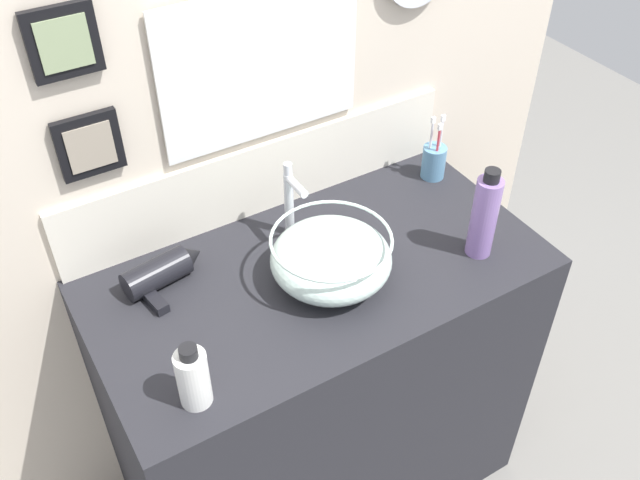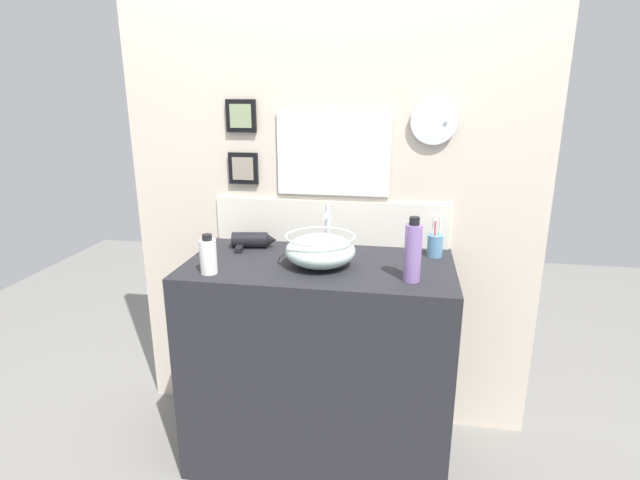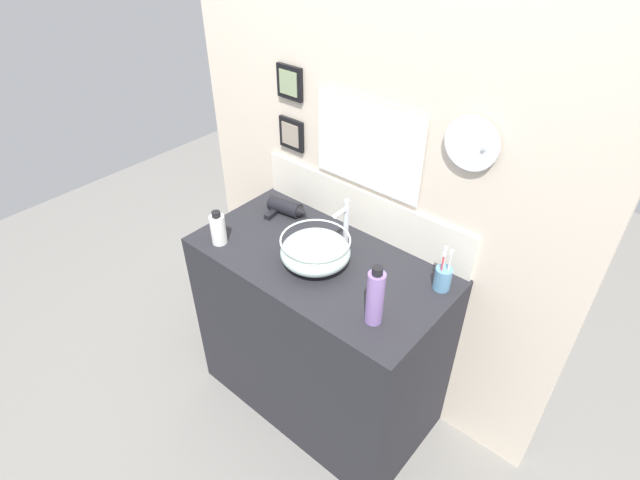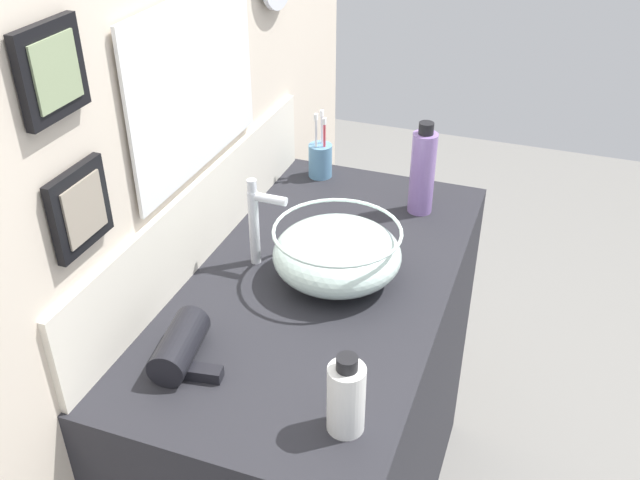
{
  "view_description": "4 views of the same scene",
  "coord_description": "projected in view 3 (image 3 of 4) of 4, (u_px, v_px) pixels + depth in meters",
  "views": [
    {
      "loc": [
        -0.64,
        -1.08,
        2.13
      ],
      "look_at": [
        0.0,
        0.0,
        1.03
      ],
      "focal_mm": 40.0,
      "sensor_mm": 36.0,
      "label": 1
    },
    {
      "loc": [
        0.34,
        -1.94,
        1.61
      ],
      "look_at": [
        0.0,
        0.0,
        1.03
      ],
      "focal_mm": 28.0,
      "sensor_mm": 36.0,
      "label": 2
    },
    {
      "loc": [
        1.06,
        -1.24,
        2.24
      ],
      "look_at": [
        0.0,
        0.0,
        1.03
      ],
      "focal_mm": 28.0,
      "sensor_mm": 36.0,
      "label": 3
    },
    {
      "loc": [
        -1.24,
        -0.45,
        1.87
      ],
      "look_at": [
        0.0,
        0.0,
        1.03
      ],
      "focal_mm": 40.0,
      "sensor_mm": 36.0,
      "label": 4
    }
  ],
  "objects": [
    {
      "name": "ground_plane",
      "position": [
        320.0,
        395.0,
        2.65
      ],
      "size": [
        6.0,
        6.0,
        0.0
      ],
      "primitive_type": "plane",
      "color": "gray"
    },
    {
      "name": "vanity_counter",
      "position": [
        319.0,
        335.0,
        2.37
      ],
      "size": [
        1.12,
        0.58,
        0.93
      ],
      "primitive_type": "cube",
      "color": "#232328",
      "rests_on": "ground"
    },
    {
      "name": "back_panel",
      "position": [
        368.0,
        180.0,
        2.15
      ],
      "size": [
        1.93,
        0.09,
        2.33
      ],
      "color": "beige",
      "rests_on": "ground"
    },
    {
      "name": "glass_bowl_sink",
      "position": [
        315.0,
        251.0,
        2.03
      ],
      "size": [
        0.29,
        0.29,
        0.13
      ],
      "color": "silver",
      "rests_on": "vanity_counter"
    },
    {
      "name": "faucet",
      "position": [
        345.0,
        220.0,
        2.11
      ],
      "size": [
        0.02,
        0.09,
        0.22
      ],
      "color": "silver",
      "rests_on": "vanity_counter"
    },
    {
      "name": "hair_drier",
      "position": [
        287.0,
        208.0,
        2.35
      ],
      "size": [
        0.21,
        0.15,
        0.07
      ],
      "color": "black",
      "rests_on": "vanity_counter"
    },
    {
      "name": "toothbrush_cup",
      "position": [
        443.0,
        278.0,
        1.92
      ],
      "size": [
        0.07,
        0.07,
        0.19
      ],
      "color": "#598CB2",
      "rests_on": "vanity_counter"
    },
    {
      "name": "lotion_bottle",
      "position": [
        218.0,
        229.0,
        2.14
      ],
      "size": [
        0.07,
        0.07,
        0.16
      ],
      "color": "white",
      "rests_on": "vanity_counter"
    },
    {
      "name": "spray_bottle",
      "position": [
        375.0,
        297.0,
        1.74
      ],
      "size": [
        0.06,
        0.06,
        0.25
      ],
      "color": "#8C6BB2",
      "rests_on": "vanity_counter"
    }
  ]
}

